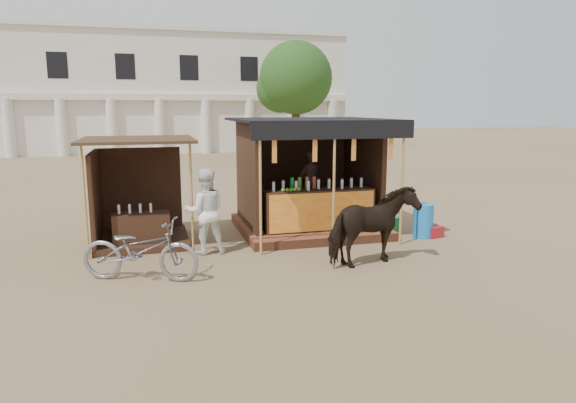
# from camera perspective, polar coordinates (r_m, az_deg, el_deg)

# --- Properties ---
(ground) EXTENTS (120.00, 120.00, 0.00)m
(ground) POSITION_cam_1_polar(r_m,az_deg,el_deg) (9.54, 2.53, -8.20)
(ground) COLOR #846B4C
(ground) RESTS_ON ground
(main_stall) EXTENTS (3.60, 3.61, 2.78)m
(main_stall) POSITION_cam_1_polar(r_m,az_deg,el_deg) (12.71, 2.31, 1.29)
(main_stall) COLOR brown
(main_stall) RESTS_ON ground
(secondary_stall) EXTENTS (2.40, 2.40, 2.38)m
(secondary_stall) POSITION_cam_1_polar(r_m,az_deg,el_deg) (12.06, -16.80, -0.52)
(secondary_stall) COLOR #392014
(secondary_stall) RESTS_ON ground
(cow) EXTENTS (1.99, 1.32, 1.54)m
(cow) POSITION_cam_1_polar(r_m,az_deg,el_deg) (10.08, 9.41, -2.76)
(cow) COLOR black
(cow) RESTS_ON ground
(motorbike) EXTENTS (2.24, 1.44, 1.11)m
(motorbike) POSITION_cam_1_polar(r_m,az_deg,el_deg) (9.49, -16.10, -5.20)
(motorbike) COLOR gray
(motorbike) RESTS_ON ground
(bystander) EXTENTS (0.88, 0.69, 1.80)m
(bystander) POSITION_cam_1_polar(r_m,az_deg,el_deg) (10.88, -9.18, -1.08)
(bystander) COLOR white
(bystander) RESTS_ON ground
(blue_barrel) EXTENTS (0.59, 0.59, 0.80)m
(blue_barrel) POSITION_cam_1_polar(r_m,az_deg,el_deg) (12.56, 14.79, -2.08)
(blue_barrel) COLOR blue
(blue_barrel) RESTS_ON ground
(red_crate) EXTENTS (0.48, 0.50, 0.27)m
(red_crate) POSITION_cam_1_polar(r_m,az_deg,el_deg) (12.74, 15.68, -3.19)
(red_crate) COLOR maroon
(red_crate) RESTS_ON ground
(cooler) EXTENTS (0.75, 0.62, 0.46)m
(cooler) POSITION_cam_1_polar(r_m,az_deg,el_deg) (12.81, 10.83, -2.46)
(cooler) COLOR #197432
(cooler) RESTS_ON ground
(background_building) EXTENTS (26.00, 7.45, 8.18)m
(background_building) POSITION_cam_1_polar(r_m,az_deg,el_deg) (38.57, -14.27, 11.50)
(background_building) COLOR silver
(background_building) RESTS_ON ground
(tree) EXTENTS (4.50, 4.40, 7.00)m
(tree) POSITION_cam_1_polar(r_m,az_deg,el_deg) (31.96, 0.47, 13.27)
(tree) COLOR #382314
(tree) RESTS_ON ground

